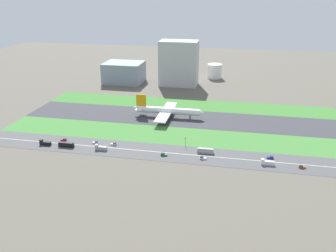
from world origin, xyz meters
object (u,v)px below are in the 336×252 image
car_5 (203,158)px  fuel_tank_west (214,71)px  bus_0 (66,145)px  hangar_building (179,63)px  truck_0 (267,163)px  car_6 (96,143)px  truck_2 (101,148)px  traffic_light (185,141)px  terminal_building (124,72)px  car_1 (164,154)px  bus_1 (205,151)px  car_2 (271,157)px  car_4 (302,167)px  airliner (167,111)px  car_3 (114,144)px  truck_1 (45,143)px  car_0 (64,140)px

car_5 → fuel_tank_west: fuel_tank_west is taller
bus_0 → hangar_building: size_ratio=0.22×
truck_0 → fuel_tank_west: fuel_tank_west is taller
car_6 → truck_2: bearing=-51.8°
hangar_building → bus_0: bearing=-104.5°
traffic_light → terminal_building: (-103.07, 174.01, 7.91)m
car_6 → car_1: bearing=-10.5°
bus_1 → fuel_tank_west: (-12.47, 227.00, 7.11)m
car_2 → traffic_light: bearing=172.4°
traffic_light → fuel_tank_west: 219.08m
terminal_building → traffic_light: bearing=-59.4°
car_4 → airliner: bearing=-36.5°
terminal_building → fuel_tank_west: (106.16, 45.00, -3.28)m
airliner → fuel_tank_west: airliner is taller
bus_1 → car_5: bearing=-94.7°
car_1 → car_3: bearing=-14.1°
airliner → hangar_building: bearing=94.5°
car_5 → car_2: (45.34, 10.00, 0.00)m
airliner → fuel_tank_west: 161.75m
car_5 → traffic_light: (-14.73, 17.99, 3.37)m
bus_1 → truck_2: bearing=-172.3°
car_5 → traffic_light: bearing=-50.7°
traffic_light → truck_1: bearing=-170.0°
bus_0 → fuel_tank_west: 253.05m
car_2 → fuel_tank_west: fuel_tank_west is taller
car_1 → fuel_tank_west: fuel_tank_west is taller
truck_2 → truck_1: bearing=0.0°
airliner → terminal_building: terminal_building is taller
fuel_tank_west → airliner: bearing=-100.5°
car_5 → bus_0: size_ratio=0.38×
car_5 → car_2: bearing=-167.6°
car_1 → truck_1: (-89.79, -0.00, 0.75)m
airliner → car_4: size_ratio=14.77×
car_6 → car_4: bearing=-3.9°
car_0 → traffic_light: bearing=5.0°
airliner → car_5: size_ratio=14.77×
car_3 → car_2: size_ratio=1.00×
bus_0 → terminal_building: terminal_building is taller
car_2 → car_1: bearing=-172.1°
car_3 → car_0: bearing=180.0°
car_6 → car_1: size_ratio=1.00×
truck_2 → car_5: 73.37m
terminal_building → bus_1: bearing=-56.9°
hangar_building → fuel_tank_west: hangar_building is taller
car_3 → hangar_building: 184.49m
car_4 → fuel_tank_west: fuel_tank_west is taller
car_4 → hangar_building: 225.01m
bus_0 → fuel_tank_west: bearing=-110.5°
car_4 → fuel_tank_west: (-75.98, 237.00, 8.00)m
bus_0 → bus_1: same height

